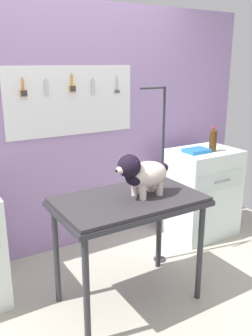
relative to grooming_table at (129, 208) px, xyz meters
name	(u,v)px	position (x,y,z in m)	size (l,w,h in m)	color
ground	(147,315)	(0.03, -0.21, -0.78)	(4.40, 4.00, 0.04)	#B1AD9B
rear_wall_panel	(72,131)	(0.03, 1.07, 0.39)	(4.00, 0.11, 2.30)	#A584BB
grooming_table	(129,208)	(0.00, 0.00, 0.00)	(1.06, 0.64, 0.85)	#2D2D33
grooming_arm	(161,185)	(0.54, 0.34, -0.02)	(0.30, 0.11, 1.59)	#2D2D33
dog	(142,173)	(0.09, -0.03, 0.26)	(0.46, 0.23, 0.33)	silver
cabinet_right	(202,192)	(1.26, 0.58, -0.30)	(0.68, 0.54, 0.91)	white
soda_bottle	(213,140)	(1.30, 0.51, 0.27)	(0.07, 0.07, 0.25)	#462C12
supply_tray	(196,151)	(1.12, 0.55, 0.17)	(0.24, 0.18, 0.04)	#2772BF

